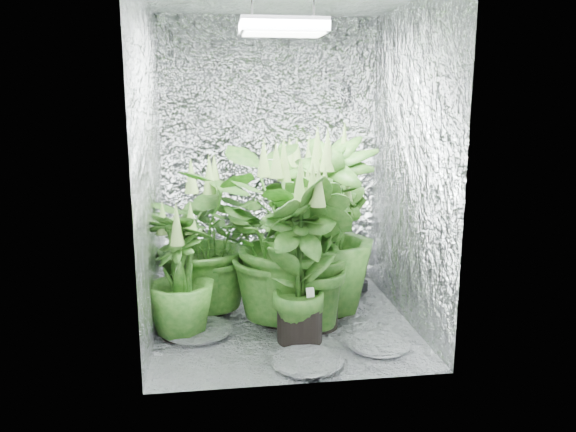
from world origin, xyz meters
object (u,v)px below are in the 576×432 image
(plant_g, at_px, (318,252))
(circulation_fan, at_px, (357,273))
(plant_a, at_px, (208,239))
(plant_d, at_px, (180,276))
(plant_e, at_px, (281,237))
(grow_lamp, at_px, (283,27))
(plant_b, at_px, (294,219))
(plant_c, at_px, (338,242))
(plant_f, at_px, (300,261))
(plant_h, at_px, (327,228))

(plant_g, xyz_separation_m, circulation_fan, (0.42, 0.64, -0.36))
(plant_g, bearing_deg, plant_a, 151.19)
(plant_a, height_order, plant_g, plant_a)
(plant_d, height_order, plant_e, plant_e)
(grow_lamp, bearing_deg, circulation_fan, 40.93)
(grow_lamp, distance_m, plant_b, 1.45)
(plant_c, relative_size, plant_e, 0.78)
(plant_c, distance_m, plant_g, 0.53)
(plant_f, distance_m, plant_h, 0.51)
(plant_b, xyz_separation_m, circulation_fan, (0.46, -0.10, -0.41))
(grow_lamp, xyz_separation_m, plant_e, (-0.01, 0.02, -1.26))
(circulation_fan, bearing_deg, plant_e, -132.40)
(grow_lamp, xyz_separation_m, plant_c, (0.44, 0.38, -1.41))
(plant_d, height_order, plant_g, plant_g)
(plant_a, relative_size, plant_h, 0.85)
(plant_c, bearing_deg, plant_g, -116.19)
(plant_a, bearing_deg, plant_h, -9.30)
(plant_f, xyz_separation_m, plant_g, (0.14, 0.19, -0.00))
(plant_a, relative_size, plant_c, 1.16)
(plant_g, bearing_deg, plant_h, 66.53)
(plant_e, bearing_deg, plant_h, 22.15)
(plant_a, bearing_deg, circulation_fan, 13.69)
(plant_f, height_order, circulation_fan, plant_f)
(grow_lamp, xyz_separation_m, plant_h, (0.31, 0.15, -1.24))
(circulation_fan, bearing_deg, plant_f, -116.21)
(plant_e, bearing_deg, plant_b, 74.18)
(plant_f, bearing_deg, circulation_fan, 55.77)
(grow_lamp, height_order, plant_g, grow_lamp)
(plant_f, bearing_deg, plant_c, 60.55)
(plant_b, bearing_deg, grow_lamp, -104.49)
(plant_h, height_order, circulation_fan, plant_h)
(plant_h, bearing_deg, grow_lamp, -154.66)
(grow_lamp, bearing_deg, plant_g, -25.92)
(plant_e, distance_m, plant_f, 0.32)
(plant_c, distance_m, plant_d, 1.18)
(plant_f, bearing_deg, plant_b, 83.45)
(plant_b, relative_size, plant_d, 1.38)
(plant_b, distance_m, circulation_fan, 0.62)
(plant_c, bearing_deg, plant_d, -155.28)
(plant_d, height_order, circulation_fan, plant_d)
(grow_lamp, xyz_separation_m, plant_b, (0.17, 0.64, -1.29))
(plant_c, height_order, plant_h, plant_h)
(plant_b, distance_m, plant_f, 0.94)
(plant_a, xyz_separation_m, plant_e, (0.46, -0.26, 0.06))
(plant_a, bearing_deg, plant_d, -113.05)
(grow_lamp, relative_size, plant_b, 0.43)
(plant_b, distance_m, plant_e, 0.65)
(plant_b, height_order, circulation_fan, plant_b)
(plant_e, bearing_deg, grow_lamp, -53.76)
(grow_lamp, height_order, plant_c, grow_lamp)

